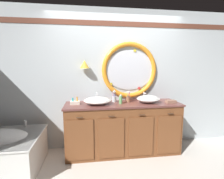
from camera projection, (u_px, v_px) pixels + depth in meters
name	position (u px, v px, depth m)	size (l,w,h in m)	color
ground_plane	(122.00, 159.00, 2.82)	(14.00, 14.00, 0.00)	silver
back_wall_assembly	(117.00, 79.00, 3.21)	(6.40, 0.26, 2.60)	silver
vanity_counter	(123.00, 128.00, 3.03)	(2.03, 0.62, 0.91)	brown
sink_basin_left	(98.00, 101.00, 2.86)	(0.47, 0.47, 0.13)	white
sink_basin_right	(148.00, 99.00, 2.99)	(0.41, 0.41, 0.13)	white
faucet_set_left	(97.00, 98.00, 3.09)	(0.23, 0.12, 0.17)	silver
faucet_set_right	(144.00, 97.00, 3.22)	(0.23, 0.12, 0.15)	silver
toothbrush_holder_left	(114.00, 99.00, 3.06)	(0.08, 0.08, 0.22)	silver
toothbrush_holder_right	(128.00, 99.00, 3.04)	(0.09, 0.09, 0.21)	#996647
soap_dispenser	(121.00, 99.00, 2.91)	(0.06, 0.07, 0.17)	#6BAD66
folded_hand_towel	(171.00, 102.00, 2.98)	(0.18, 0.11, 0.05)	#936B56
toiletry_basket	(75.00, 102.00, 2.86)	(0.16, 0.12, 0.13)	beige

